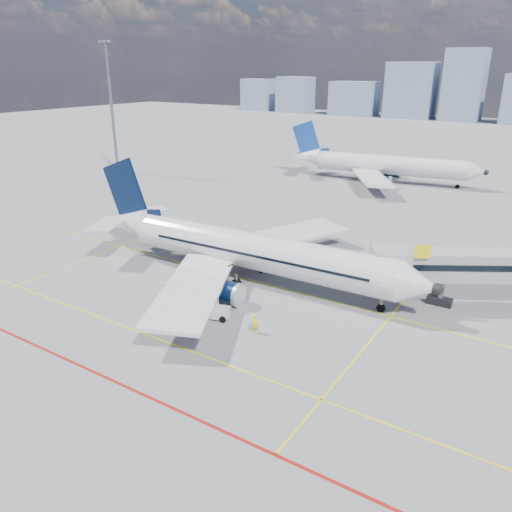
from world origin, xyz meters
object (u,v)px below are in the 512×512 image
Objects in this scene: second_aircraft at (381,165)px; ramp_worker at (255,324)px; main_aircraft at (243,250)px; cargo_dolly at (183,297)px; belt_loader at (202,274)px; baggage_tug at (214,310)px.

second_aircraft reaches higher than ramp_worker.
ramp_worker is at bearing -52.63° from main_aircraft.
belt_loader is (-2.65, 5.98, -0.54)m from cargo_dolly.
main_aircraft is 11.62m from ramp_worker.
main_aircraft reaches higher than cargo_dolly.
second_aircraft is at bearing 87.77° from belt_loader.
main_aircraft is 24.43× the size of ramp_worker.
main_aircraft is 9.33m from baggage_tug.
cargo_dolly reaches higher than baggage_tug.
belt_loader is (-6.11, 5.92, -0.17)m from baggage_tug.
cargo_dolly is 0.70× the size of belt_loader.
belt_loader is (0.83, -55.80, -2.59)m from second_aircraft.
cargo_dolly is at bearing -69.20° from belt_loader.
baggage_tug is (2.70, -8.59, -2.42)m from main_aircraft.
main_aircraft is at bearing 35.00° from belt_loader.
baggage_tug is 4.46m from ramp_worker.
baggage_tug reaches higher than ramp_worker.
second_aircraft is at bearing 92.89° from main_aircraft.
main_aircraft reaches higher than belt_loader.
baggage_tug is 1.70× the size of ramp_worker.
cargo_dolly is at bearing -96.70° from main_aircraft.
ramp_worker is at bearing -33.31° from belt_loader.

